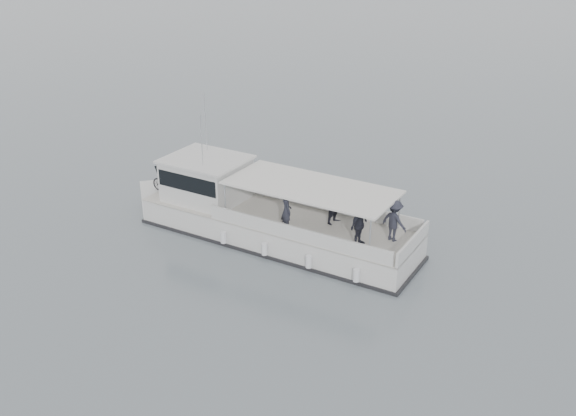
# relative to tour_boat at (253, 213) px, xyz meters

# --- Properties ---
(ground) EXTENTS (1400.00, 1400.00, 0.00)m
(ground) POSITION_rel_tour_boat_xyz_m (-3.04, -3.86, -0.98)
(ground) COLOR #556064
(ground) RESTS_ON ground
(tour_boat) EXTENTS (14.27, 6.64, 5.99)m
(tour_boat) POSITION_rel_tour_boat_xyz_m (0.00, 0.00, 0.00)
(tour_boat) COLOR silver
(tour_boat) RESTS_ON ground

